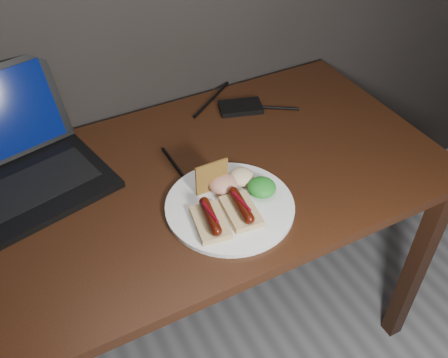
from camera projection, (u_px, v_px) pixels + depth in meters
name	position (u px, v px, depth m)	size (l,w,h in m)	color
desk	(182.00, 206.00, 1.33)	(1.40, 0.70, 0.75)	#35180D
laptop	(11.00, 167.00, 1.24)	(0.47, 0.43, 0.25)	black
hard_drive	(241.00, 107.00, 1.51)	(0.13, 0.08, 0.02)	black
desk_cables	(163.00, 144.00, 1.38)	(0.96, 0.40, 0.01)	black
plate	(230.00, 206.00, 1.20)	(0.31, 0.31, 0.01)	silver
bread_sausage_left	(210.00, 220.00, 1.13)	(0.09, 0.12, 0.04)	#E3C485
bread_sausage_center	(241.00, 209.00, 1.16)	(0.08, 0.12, 0.04)	#E3C485
crispbread	(212.00, 177.00, 1.20)	(0.09, 0.01, 0.09)	olive
salad_greens	(262.00, 187.00, 1.21)	(0.07, 0.07, 0.04)	#125D16
salsa_mound	(223.00, 183.00, 1.22)	(0.07, 0.07, 0.04)	maroon
coleslaw_mound	(241.00, 177.00, 1.24)	(0.06, 0.06, 0.04)	#ECE8CB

